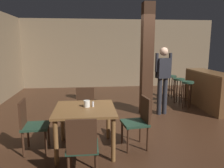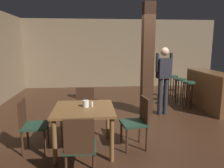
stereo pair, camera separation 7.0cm
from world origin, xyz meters
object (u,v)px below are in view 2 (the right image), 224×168
(chair_south, at_px, (80,145))
(bar_stool_far, at_px, (172,81))
(chair_north, at_px, (85,107))
(bar_counter, at_px, (208,90))
(chair_west, at_px, (30,123))
(bar_stool_near, at_px, (188,89))
(napkin_cup, at_px, (86,104))
(standing_person, at_px, (164,76))
(chair_east, at_px, (138,120))
(bar_stool_mid, at_px, (180,85))
(dining_table, at_px, (84,114))
(salt_shaker, at_px, (92,104))

(chair_south, xyz_separation_m, bar_stool_far, (2.87, 4.37, 0.06))
(chair_north, distance_m, bar_counter, 3.64)
(chair_west, bearing_deg, bar_stool_near, 30.19)
(napkin_cup, bearing_deg, standing_person, 41.57)
(chair_east, distance_m, bar_stool_near, 2.90)
(standing_person, height_order, bar_stool_mid, standing_person)
(bar_stool_far, bearing_deg, dining_table, -129.17)
(chair_south, xyz_separation_m, bar_stool_mid, (2.83, 3.62, 0.07))
(bar_counter, distance_m, bar_stool_mid, 0.81)
(napkin_cup, distance_m, bar_counter, 3.97)
(bar_stool_near, bearing_deg, bar_stool_far, 89.18)
(salt_shaker, bearing_deg, dining_table, -155.70)
(bar_counter, bearing_deg, bar_stool_mid, 135.64)
(dining_table, xyz_separation_m, napkin_cup, (0.03, 0.06, 0.17))
(dining_table, height_order, napkin_cup, napkin_cup)
(standing_person, relative_size, bar_stool_far, 2.28)
(bar_stool_mid, distance_m, bar_stool_far, 0.76)
(dining_table, distance_m, napkin_cup, 0.18)
(chair_south, distance_m, salt_shaker, 1.00)
(chair_north, bearing_deg, bar_counter, 21.09)
(dining_table, xyz_separation_m, chair_west, (-0.90, 0.02, -0.12))
(dining_table, distance_m, salt_shaker, 0.22)
(chair_west, xyz_separation_m, chair_south, (0.87, -0.90, 0.00))
(salt_shaker, bearing_deg, chair_west, -177.62)
(dining_table, xyz_separation_m, bar_stool_far, (2.84, 3.49, -0.06))
(bar_counter, relative_size, bar_stool_far, 2.57)
(bar_stool_near, bearing_deg, salt_shaker, -141.70)
(napkin_cup, height_order, bar_stool_far, napkin_cup)
(dining_table, relative_size, standing_person, 0.58)
(chair_west, relative_size, standing_person, 0.52)
(salt_shaker, distance_m, bar_counter, 3.88)
(napkin_cup, xyz_separation_m, salt_shaker, (0.11, 0.01, -0.01))
(chair_north, xyz_separation_m, chair_west, (-0.88, -0.84, 0.00))
(chair_west, bearing_deg, bar_counter, 26.71)
(chair_west, distance_m, chair_south, 1.25)
(salt_shaker, relative_size, bar_stool_mid, 0.11)
(napkin_cup, relative_size, salt_shaker, 1.29)
(napkin_cup, relative_size, bar_counter, 0.06)
(bar_counter, bearing_deg, dining_table, -147.29)
(bar_stool_mid, bearing_deg, chair_north, -146.37)
(bar_stool_near, distance_m, bar_stool_far, 1.31)
(chair_north, distance_m, napkin_cup, 0.86)
(napkin_cup, bearing_deg, bar_stool_mid, 44.04)
(chair_east, bearing_deg, bar_counter, 41.55)
(salt_shaker, height_order, bar_stool_far, salt_shaker)
(bar_stool_mid, relative_size, bar_stool_far, 1.03)
(chair_east, height_order, bar_stool_mid, chair_east)
(dining_table, height_order, chair_north, chair_north)
(chair_east, xyz_separation_m, napkin_cup, (-0.89, 0.06, 0.30))
(dining_table, bearing_deg, chair_west, 178.76)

